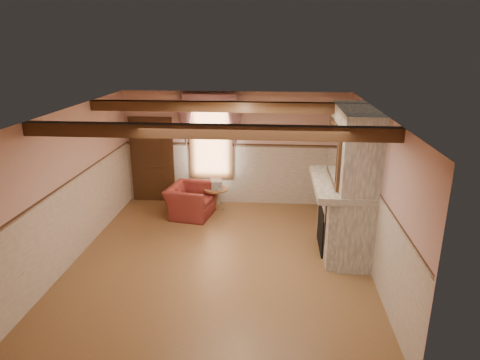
# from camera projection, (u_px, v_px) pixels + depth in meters

# --- Properties ---
(floor) EXTENTS (5.50, 6.00, 0.01)m
(floor) POSITION_uv_depth(u_px,v_px,m) (221.00, 258.00, 8.15)
(floor) COLOR brown
(floor) RESTS_ON ground
(ceiling) EXTENTS (5.50, 6.00, 0.01)m
(ceiling) POSITION_uv_depth(u_px,v_px,m) (219.00, 111.00, 7.27)
(ceiling) COLOR silver
(ceiling) RESTS_ON wall_back
(wall_back) EXTENTS (5.50, 0.02, 2.80)m
(wall_back) POSITION_uv_depth(u_px,v_px,m) (235.00, 149.00, 10.55)
(wall_back) COLOR tan
(wall_back) RESTS_ON floor
(wall_front) EXTENTS (5.50, 0.02, 2.80)m
(wall_front) POSITION_uv_depth(u_px,v_px,m) (186.00, 276.00, 4.87)
(wall_front) COLOR tan
(wall_front) RESTS_ON floor
(wall_left) EXTENTS (0.02, 6.00, 2.80)m
(wall_left) POSITION_uv_depth(u_px,v_px,m) (73.00, 185.00, 7.93)
(wall_left) COLOR tan
(wall_left) RESTS_ON floor
(wall_right) EXTENTS (0.02, 6.00, 2.80)m
(wall_right) POSITION_uv_depth(u_px,v_px,m) (375.00, 193.00, 7.49)
(wall_right) COLOR tan
(wall_right) RESTS_ON floor
(wainscot) EXTENTS (5.50, 6.00, 1.50)m
(wainscot) POSITION_uv_depth(u_px,v_px,m) (220.00, 222.00, 7.91)
(wainscot) COLOR beige
(wainscot) RESTS_ON floor
(chair_rail) EXTENTS (5.50, 6.00, 0.08)m
(chair_rail) POSITION_uv_depth(u_px,v_px,m) (220.00, 184.00, 7.68)
(chair_rail) COLOR black
(chair_rail) RESTS_ON wainscot
(firebox) EXTENTS (0.20, 0.95, 0.90)m
(firebox) POSITION_uv_depth(u_px,v_px,m) (325.00, 227.00, 8.42)
(firebox) COLOR black
(firebox) RESTS_ON floor
(armchair) EXTENTS (1.14, 1.25, 0.72)m
(armchair) POSITION_uv_depth(u_px,v_px,m) (191.00, 201.00, 10.04)
(armchair) COLOR maroon
(armchair) RESTS_ON floor
(side_table) EXTENTS (0.70, 0.70, 0.55)m
(side_table) POSITION_uv_depth(u_px,v_px,m) (216.00, 199.00, 10.38)
(side_table) COLOR brown
(side_table) RESTS_ON floor
(book_stack) EXTENTS (0.33, 0.37, 0.20)m
(book_stack) POSITION_uv_depth(u_px,v_px,m) (216.00, 184.00, 10.29)
(book_stack) COLOR #B7AD8C
(book_stack) RESTS_ON side_table
(radiator) EXTENTS (0.72, 0.43, 0.60)m
(radiator) POSITION_uv_depth(u_px,v_px,m) (206.00, 194.00, 10.67)
(radiator) COLOR silver
(radiator) RESTS_ON floor
(bowl) EXTENTS (0.34, 0.34, 0.08)m
(bowl) POSITION_uv_depth(u_px,v_px,m) (343.00, 181.00, 7.92)
(bowl) COLOR brown
(bowl) RESTS_ON mantel
(mantel_clock) EXTENTS (0.14, 0.24, 0.20)m
(mantel_clock) POSITION_uv_depth(u_px,v_px,m) (336.00, 164.00, 8.82)
(mantel_clock) COLOR black
(mantel_clock) RESTS_ON mantel
(oil_lamp) EXTENTS (0.11, 0.11, 0.28)m
(oil_lamp) POSITION_uv_depth(u_px,v_px,m) (339.00, 167.00, 8.44)
(oil_lamp) COLOR gold
(oil_lamp) RESTS_ON mantel
(candle_red) EXTENTS (0.06, 0.06, 0.16)m
(candle_red) POSITION_uv_depth(u_px,v_px,m) (347.00, 189.00, 7.40)
(candle_red) COLOR #A92714
(candle_red) RESTS_ON mantel
(jar_yellow) EXTENTS (0.06, 0.06, 0.12)m
(jar_yellow) POSITION_uv_depth(u_px,v_px,m) (344.00, 184.00, 7.73)
(jar_yellow) COLOR yellow
(jar_yellow) RESTS_ON mantel
(fireplace) EXTENTS (0.85, 2.00, 2.80)m
(fireplace) POSITION_uv_depth(u_px,v_px,m) (351.00, 182.00, 8.09)
(fireplace) COLOR gray
(fireplace) RESTS_ON floor
(mantel) EXTENTS (1.05, 2.05, 0.12)m
(mantel) POSITION_uv_depth(u_px,v_px,m) (341.00, 184.00, 8.11)
(mantel) COLOR gray
(mantel) RESTS_ON fireplace
(overmantel_mirror) EXTENTS (0.06, 1.44, 1.04)m
(overmantel_mirror) POSITION_uv_depth(u_px,v_px,m) (333.00, 152.00, 7.94)
(overmantel_mirror) COLOR silver
(overmantel_mirror) RESTS_ON fireplace
(door) EXTENTS (1.10, 0.10, 2.10)m
(door) POSITION_uv_depth(u_px,v_px,m) (152.00, 161.00, 10.77)
(door) COLOR black
(door) RESTS_ON floor
(window) EXTENTS (1.06, 0.08, 2.02)m
(window) POSITION_uv_depth(u_px,v_px,m) (211.00, 139.00, 10.49)
(window) COLOR white
(window) RESTS_ON wall_back
(window_drapes) EXTENTS (1.30, 0.14, 1.40)m
(window_drapes) POSITION_uv_depth(u_px,v_px,m) (210.00, 115.00, 10.22)
(window_drapes) COLOR gray
(window_drapes) RESTS_ON wall_back
(ceiling_beam_front) EXTENTS (5.50, 0.18, 0.20)m
(ceiling_beam_front) POSITION_uv_depth(u_px,v_px,m) (208.00, 131.00, 6.17)
(ceiling_beam_front) COLOR black
(ceiling_beam_front) RESTS_ON ceiling
(ceiling_beam_back) EXTENTS (5.50, 0.18, 0.20)m
(ceiling_beam_back) POSITION_uv_depth(u_px,v_px,m) (227.00, 107.00, 8.44)
(ceiling_beam_back) COLOR black
(ceiling_beam_back) RESTS_ON ceiling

